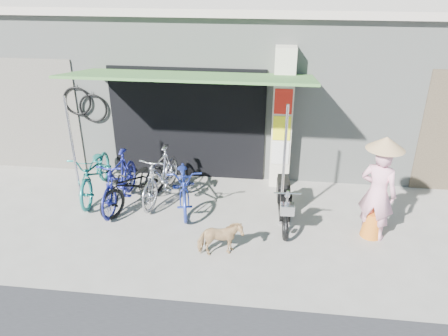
# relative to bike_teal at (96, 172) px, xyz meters

# --- Properties ---
(ground) EXTENTS (80.00, 80.00, 0.00)m
(ground) POSITION_rel_bike_teal_xyz_m (2.96, -1.47, -0.52)
(ground) COLOR gray
(ground) RESTS_ON ground
(bicycle_shop) EXTENTS (12.30, 5.30, 3.66)m
(bicycle_shop) POSITION_rel_bike_teal_xyz_m (2.96, 3.62, 1.32)
(bicycle_shop) COLOR gray
(bicycle_shop) RESTS_ON ground
(shop_pillar) EXTENTS (0.42, 0.44, 3.00)m
(shop_pillar) POSITION_rel_bike_teal_xyz_m (3.81, 0.97, 0.98)
(shop_pillar) COLOR beige
(shop_pillar) RESTS_ON ground
(awning) EXTENTS (4.60, 1.88, 2.72)m
(awning) POSITION_rel_bike_teal_xyz_m (2.06, 0.15, 2.00)
(awning) COLOR #38652D
(awning) RESTS_ON ground
(neighbour_left) EXTENTS (2.60, 0.06, 2.60)m
(neighbour_left) POSITION_rel_bike_teal_xyz_m (-2.04, 1.12, 0.78)
(neighbour_left) COLOR #6B665B
(neighbour_left) RESTS_ON ground
(bike_teal) EXTENTS (0.88, 2.03, 1.03)m
(bike_teal) POSITION_rel_bike_teal_xyz_m (0.00, 0.00, 0.00)
(bike_teal) COLOR #19746D
(bike_teal) RESTS_ON ground
(bike_blue) EXTENTS (0.58, 1.83, 1.09)m
(bike_blue) POSITION_rel_bike_teal_xyz_m (0.64, -0.37, 0.03)
(bike_blue) COLOR navy
(bike_blue) RESTS_ON ground
(bike_black) EXTENTS (1.40, 1.91, 0.96)m
(bike_black) POSITION_rel_bike_teal_xyz_m (0.96, -0.36, -0.04)
(bike_black) COLOR black
(bike_black) RESTS_ON ground
(bike_silver) EXTENTS (0.79, 1.85, 1.08)m
(bike_silver) POSITION_rel_bike_teal_xyz_m (1.40, -0.02, 0.02)
(bike_silver) COLOR #AEAEB3
(bike_silver) RESTS_ON ground
(bike_navy) EXTENTS (1.05, 1.95, 0.97)m
(bike_navy) POSITION_rel_bike_teal_xyz_m (1.94, -0.23, -0.03)
(bike_navy) COLOR navy
(bike_navy) RESTS_ON ground
(street_dog) EXTENTS (0.82, 0.55, 0.64)m
(street_dog) POSITION_rel_bike_teal_xyz_m (2.85, -1.79, -0.20)
(street_dog) COLOR tan
(street_dog) RESTS_ON ground
(moped) EXTENTS (0.47, 1.65, 0.93)m
(moped) POSITION_rel_bike_teal_xyz_m (3.91, -0.57, -0.09)
(moped) COLOR black
(moped) RESTS_ON ground
(nun) EXTENTS (0.76, 0.67, 1.92)m
(nun) POSITION_rel_bike_teal_xyz_m (5.49, -0.89, 0.42)
(nun) COLOR pink
(nun) RESTS_ON ground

